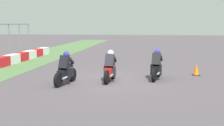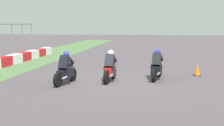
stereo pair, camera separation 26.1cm
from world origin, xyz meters
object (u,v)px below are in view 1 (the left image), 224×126
rider_lane_c (66,71)px  traffic_cone (196,70)px  rider_lane_b (110,69)px  rider_lane_a (157,67)px

rider_lane_c → traffic_cone: rider_lane_c is taller
rider_lane_c → rider_lane_b: bearing=-53.8°
rider_lane_a → rider_lane_c: (-1.74, 4.15, 0.00)m
rider_lane_a → rider_lane_b: same height
rider_lane_b → rider_lane_c: size_ratio=1.01×
rider_lane_a → traffic_cone: size_ratio=3.15×
rider_lane_a → rider_lane_c: size_ratio=1.00×
rider_lane_a → rider_lane_b: (-0.82, 2.22, 0.00)m
rider_lane_c → traffic_cone: (3.20, -6.31, -0.32)m
rider_lane_b → rider_lane_c: same height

